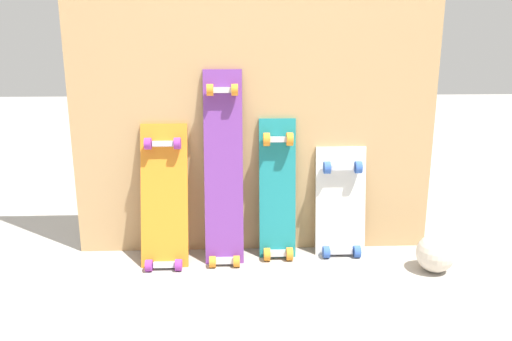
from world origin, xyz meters
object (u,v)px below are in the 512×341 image
skateboard_orange (164,204)px  rubber_ball (435,253)px  skateboard_teal (278,196)px  skateboard_purple (224,176)px  skateboard_white (341,209)px

skateboard_orange → rubber_ball: skateboard_orange is taller
skateboard_orange → skateboard_teal: (0.50, 0.05, 0.01)m
rubber_ball → skateboard_purple: bearing=168.7°
skateboard_purple → rubber_ball: 0.97m
skateboard_white → rubber_ball: (0.37, -0.22, -0.13)m
skateboard_white → rubber_ball: size_ratio=3.45×
skateboard_orange → skateboard_purple: skateboard_purple is taller
skateboard_purple → rubber_ball: bearing=-11.3°
skateboard_orange → skateboard_white: size_ratio=1.21×
skateboard_teal → rubber_ball: bearing=-17.4°
skateboard_orange → skateboard_teal: 0.50m
skateboard_white → rubber_ball: skateboard_white is taller
skateboard_purple → skateboard_orange: bearing=-176.0°
skateboard_orange → skateboard_purple: (0.26, 0.02, 0.12)m
skateboard_purple → skateboard_white: size_ratio=1.62×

